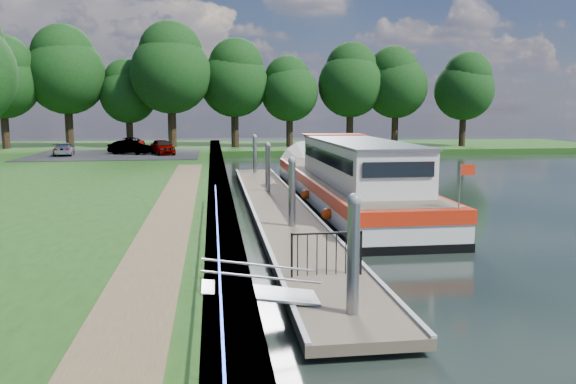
{
  "coord_description": "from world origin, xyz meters",
  "views": [
    {
      "loc": [
        -2.84,
        -11.48,
        4.64
      ],
      "look_at": [
        0.09,
        10.25,
        1.4
      ],
      "focal_mm": 35.0,
      "sensor_mm": 36.0,
      "label": 1
    }
  ],
  "objects": [
    {
      "name": "far_bank",
      "position": [
        12.0,
        52.0,
        0.3
      ],
      "size": [
        60.0,
        18.0,
        0.6
      ],
      "primitive_type": "cube",
      "color": "#194012",
      "rests_on": "ground"
    },
    {
      "name": "horizon_trees",
      "position": [
        -1.61,
        48.68,
        7.95
      ],
      "size": [
        54.38,
        10.03,
        12.87
      ],
      "color": "#332316",
      "rests_on": "ground"
    },
    {
      "name": "mooring_piles",
      "position": [
        0.0,
        13.0,
        1.28
      ],
      "size": [
        0.3,
        27.3,
        3.55
      ],
      "color": "gray",
      "rests_on": "ground"
    },
    {
      "name": "carpark",
      "position": [
        -11.0,
        38.0,
        0.81
      ],
      "size": [
        14.0,
        12.0,
        0.06
      ],
      "primitive_type": "cube",
      "color": "black",
      "rests_on": "riverbank"
    },
    {
      "name": "car_b",
      "position": [
        -9.84,
        37.83,
        1.43
      ],
      "size": [
        3.81,
        2.47,
        1.19
      ],
      "primitive_type": "imported",
      "rotation": [
        0.0,
        0.0,
        1.2
      ],
      "color": "#999999",
      "rests_on": "carpark"
    },
    {
      "name": "ground",
      "position": [
        0.0,
        0.0,
        0.0
      ],
      "size": [
        160.0,
        160.0,
        0.0
      ],
      "primitive_type": "plane",
      "color": "black",
      "rests_on": "ground"
    },
    {
      "name": "car_d",
      "position": [
        -10.35,
        41.14,
        1.46
      ],
      "size": [
        2.43,
        4.65,
        1.25
      ],
      "primitive_type": "imported",
      "rotation": [
        0.0,
        0.0,
        -0.08
      ],
      "color": "#999999",
      "rests_on": "carpark"
    },
    {
      "name": "gangway",
      "position": [
        -1.85,
        0.5,
        0.63
      ],
      "size": [
        2.58,
        1.0,
        0.92
      ],
      "color": "#A5A8AD",
      "rests_on": "ground"
    },
    {
      "name": "barge",
      "position": [
        3.6,
        15.78,
        1.09
      ],
      "size": [
        4.36,
        21.15,
        4.78
      ],
      "color": "black",
      "rests_on": "ground"
    },
    {
      "name": "footpath",
      "position": [
        -4.4,
        8.0,
        0.8
      ],
      "size": [
        1.6,
        40.0,
        0.05
      ],
      "primitive_type": "cube",
      "color": "brown",
      "rests_on": "riverbank"
    },
    {
      "name": "pontoon",
      "position": [
        0.0,
        13.0,
        0.18
      ],
      "size": [
        2.5,
        30.0,
        0.56
      ],
      "color": "brown",
      "rests_on": "ground"
    },
    {
      "name": "bank_edge",
      "position": [
        -2.55,
        15.0,
        0.39
      ],
      "size": [
        1.1,
        90.0,
        0.78
      ],
      "primitive_type": "cube",
      "color": "#473D2D",
      "rests_on": "ground"
    },
    {
      "name": "car_c",
      "position": [
        -15.12,
        37.35,
        1.37
      ],
      "size": [
        1.99,
        3.83,
        1.06
      ],
      "primitive_type": "imported",
      "rotation": [
        0.0,
        0.0,
        3.28
      ],
      "color": "#999999",
      "rests_on": "carpark"
    },
    {
      "name": "gate_panel",
      "position": [
        -0.0,
        2.2,
        1.15
      ],
      "size": [
        1.85,
        0.05,
        1.15
      ],
      "color": "black",
      "rests_on": "ground"
    },
    {
      "name": "blue_fence",
      "position": [
        -2.75,
        3.0,
        1.31
      ],
      "size": [
        0.04,
        18.04,
        0.72
      ],
      "color": "#0C2DBF",
      "rests_on": "riverbank"
    },
    {
      "name": "car_a",
      "position": [
        -7.06,
        37.25,
        1.48
      ],
      "size": [
        2.64,
        4.06,
        1.29
      ],
      "primitive_type": "imported",
      "rotation": [
        0.0,
        0.0,
        0.32
      ],
      "color": "#999999",
      "rests_on": "carpark"
    }
  ]
}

